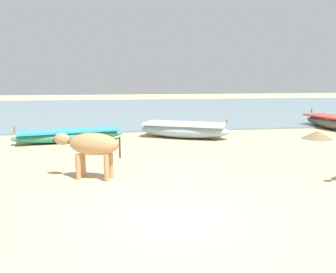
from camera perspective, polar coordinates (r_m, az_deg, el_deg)
The scene contains 6 objects.
ground at distance 5.92m, azimuth 1.04°, elevation -12.88°, with size 80.00×80.00×0.00m, color tan.
sea_water at distance 24.36m, azimuth -6.33°, elevation 4.42°, with size 60.00×20.00×0.08m, color slate.
fishing_boat_0 at distance 12.77m, azimuth -15.76°, elevation 0.19°, with size 3.93×1.70×0.63m.
fishing_boat_1 at distance 13.17m, azimuth 2.69°, elevation 1.12°, with size 3.60×2.52×0.76m.
cow_second_adult_tan at distance 7.98m, azimuth -12.38°, elevation -1.49°, with size 1.57×0.87×1.05m.
debris_pile_1 at distance 14.06m, azimuth 23.13°, elevation 0.24°, with size 1.12×1.12×0.29m, color #7A6647.
Camera 1 is at (-0.91, -5.39, 2.28)m, focal length 37.41 mm.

